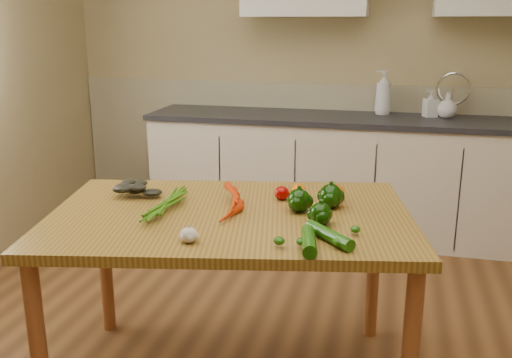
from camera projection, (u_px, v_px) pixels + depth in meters
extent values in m
cube|color=tan|center=(321.00, 57.00, 4.41)|extent=(4.00, 0.02, 2.60)
cube|color=tan|center=(318.00, 152.00, 4.58)|extent=(3.98, 0.03, 1.10)
cube|color=beige|center=(338.00, 178.00, 4.29)|extent=(2.80, 0.60, 0.86)
cube|color=#2B2B30|center=(341.00, 119.00, 4.17)|extent=(2.84, 0.64, 0.04)
cube|color=#99999E|center=(452.00, 129.00, 4.00)|extent=(0.55, 0.42, 0.10)
cylinder|color=silver|center=(453.00, 100.00, 4.12)|extent=(0.02, 0.02, 0.24)
cube|color=olive|center=(230.00, 217.00, 2.38)|extent=(1.65, 1.24, 0.04)
cylinder|color=#96532B|center=(39.00, 353.00, 2.12)|extent=(0.06, 0.06, 0.76)
cylinder|color=#96532B|center=(105.00, 262.00, 2.92)|extent=(0.06, 0.06, 0.76)
cylinder|color=#96532B|center=(373.00, 267.00, 2.86)|extent=(0.06, 0.06, 0.76)
imported|color=silver|center=(384.00, 92.00, 4.20)|extent=(0.13, 0.13, 0.32)
imported|color=silver|center=(431.00, 104.00, 4.10)|extent=(0.12, 0.11, 0.19)
imported|color=silver|center=(447.00, 105.00, 4.07)|extent=(0.18, 0.18, 0.18)
ellipsoid|color=beige|center=(189.00, 235.00, 2.05)|extent=(0.07, 0.07, 0.06)
sphere|color=black|center=(299.00, 200.00, 2.37)|extent=(0.10, 0.10, 0.10)
sphere|color=black|center=(331.00, 196.00, 2.42)|extent=(0.10, 0.10, 0.10)
sphere|color=black|center=(321.00, 214.00, 2.22)|extent=(0.09, 0.09, 0.09)
ellipsoid|color=#8C0402|center=(282.00, 193.00, 2.54)|extent=(0.07, 0.07, 0.06)
ellipsoid|color=#CE5C05|center=(298.00, 191.00, 2.56)|extent=(0.07, 0.07, 0.07)
ellipsoid|color=#CE5C05|center=(336.00, 192.00, 2.53)|extent=(0.08, 0.08, 0.07)
cylinder|color=#134607|center=(329.00, 235.00, 2.06)|extent=(0.20, 0.21, 0.05)
cylinder|color=#134607|center=(309.00, 241.00, 1.99)|extent=(0.09, 0.21, 0.05)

